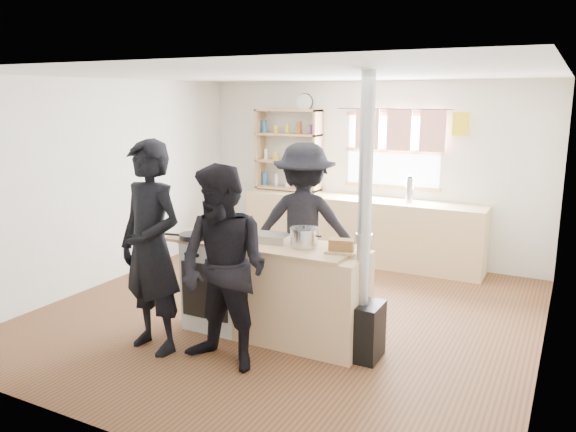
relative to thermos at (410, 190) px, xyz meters
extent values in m
cube|color=brown|center=(-0.68, -2.22, -1.07)|extent=(5.00, 5.00, 0.01)
cube|color=#D5B680|center=(-0.68, 0.00, -0.62)|extent=(3.40, 0.55, 0.90)
cube|color=tan|center=(-1.88, 0.12, -0.13)|extent=(1.00, 0.28, 0.03)
cube|color=tan|center=(-1.88, 0.12, 0.27)|extent=(1.00, 0.28, 0.03)
cube|color=tan|center=(-1.88, 0.12, 0.67)|extent=(1.00, 0.28, 0.03)
cube|color=tan|center=(-1.88, 0.12, 1.02)|extent=(1.00, 0.28, 0.03)
cube|color=tan|center=(-2.36, 0.12, 0.43)|extent=(0.04, 0.28, 1.20)
cube|color=tan|center=(-1.40, 0.12, 0.43)|extent=(0.04, 0.28, 1.20)
cylinder|color=silver|center=(0.00, 0.00, 0.00)|extent=(0.10, 0.10, 0.34)
cube|color=white|center=(-1.13, -2.77, -0.62)|extent=(0.60, 0.60, 0.90)
cube|color=#D7B081|center=(-0.23, -2.77, -0.62)|extent=(1.20, 0.60, 0.90)
cube|color=tan|center=(-0.68, -2.77, -0.15)|extent=(1.84, 0.64, 0.03)
cylinder|color=black|center=(-1.31, -2.97, -0.11)|extent=(0.34, 0.34, 0.05)
cylinder|color=#355F20|center=(-1.31, -2.97, -0.10)|extent=(0.26, 0.26, 0.02)
cube|color=silver|center=(-0.60, -2.71, -0.10)|extent=(0.39, 0.28, 0.07)
cube|color=brown|center=(-0.60, -2.71, -0.08)|extent=(0.34, 0.24, 0.02)
cylinder|color=silver|center=(-0.99, -2.60, -0.06)|extent=(0.22, 0.22, 0.15)
cylinder|color=silver|center=(-0.99, -2.60, 0.02)|extent=(0.23, 0.23, 0.01)
sphere|color=black|center=(-0.99, -2.60, 0.03)|extent=(0.03, 0.03, 0.03)
cylinder|color=silver|center=(-0.22, -2.75, -0.05)|extent=(0.26, 0.26, 0.17)
cylinder|color=silver|center=(-0.22, -2.75, 0.03)|extent=(0.27, 0.27, 0.01)
sphere|color=black|center=(-0.22, -2.75, 0.05)|extent=(0.03, 0.03, 0.03)
cube|color=tan|center=(0.15, -2.77, -0.13)|extent=(0.32, 0.26, 0.02)
cube|color=olive|center=(0.15, -2.77, -0.07)|extent=(0.24, 0.16, 0.10)
cube|color=black|center=(0.38, -2.82, -0.81)|extent=(0.35, 0.35, 0.51)
cylinder|color=#ADADB2|center=(0.38, -2.82, 0.44)|extent=(0.12, 0.12, 1.99)
imported|color=black|center=(-1.37, -3.52, -0.10)|extent=(0.77, 0.57, 1.93)
imported|color=black|center=(-0.60, -3.52, -0.19)|extent=(0.90, 0.73, 1.76)
imported|color=black|center=(-0.65, -1.87, -0.16)|extent=(1.31, 0.99, 1.81)
camera|label=1|loc=(1.95, -7.26, 1.24)|focal=35.00mm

